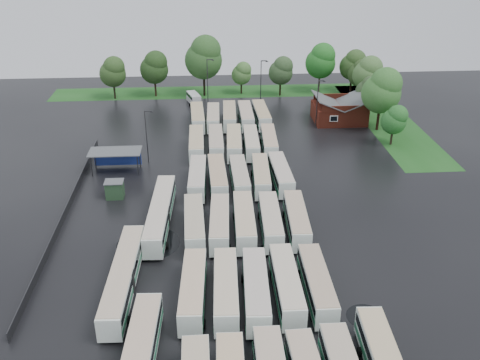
{
  "coord_description": "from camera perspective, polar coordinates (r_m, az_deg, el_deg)",
  "views": [
    {
      "loc": [
        -2.8,
        -57.51,
        36.48
      ],
      "look_at": [
        2.0,
        12.0,
        2.5
      ],
      "focal_mm": 40.0,
      "sensor_mm": 36.0,
      "label": 1
    }
  ],
  "objects": [
    {
      "name": "bus_r2c3",
      "position": [
        68.74,
        3.28,
        -4.39
      ],
      "size": [
        2.84,
        11.59,
        3.2
      ],
      "rotation": [
        0.0,
        0.0,
        -0.04
      ],
      "color": "silver",
      "rests_on": "ground"
    },
    {
      "name": "tree_north_3",
      "position": [
        125.02,
        0.22,
        11.33
      ],
      "size": [
        4.55,
        4.54,
        7.52
      ],
      "color": "black",
      "rests_on": "ground"
    },
    {
      "name": "bus_r4c0",
      "position": [
        92.46,
        -4.66,
        3.87
      ],
      "size": [
        2.52,
        11.71,
        3.26
      ],
      "rotation": [
        0.0,
        0.0,
        0.0
      ],
      "color": "silver",
      "rests_on": "ground"
    },
    {
      "name": "bus_r5c3",
      "position": [
        105.7,
        0.63,
        6.84
      ],
      "size": [
        2.55,
        11.75,
        3.27
      ],
      "rotation": [
        0.0,
        0.0,
        -0.0
      ],
      "color": "silver",
      "rests_on": "ground"
    },
    {
      "name": "tree_north_0",
      "position": [
        124.05,
        -13.38,
        11.19
      ],
      "size": [
        5.85,
        5.85,
        9.69
      ],
      "color": "black",
      "rests_on": "ground"
    },
    {
      "name": "bus_r2c1",
      "position": [
        68.19,
        -2.19,
        -4.65
      ],
      "size": [
        2.96,
        11.5,
        3.17
      ],
      "rotation": [
        0.0,
        0.0,
        -0.05
      ],
      "color": "silver",
      "rests_on": "ground"
    },
    {
      "name": "puddle_2",
      "position": [
        68.35,
        -9.74,
        -6.68
      ],
      "size": [
        7.94,
        7.94,
        0.01
      ],
      "primitive_type": "cylinder",
      "color": "black",
      "rests_on": "ground"
    },
    {
      "name": "brick_building",
      "position": [
        109.42,
        10.52,
        7.11
      ],
      "size": [
        10.07,
        8.6,
        5.39
      ],
      "color": "maroon",
      "rests_on": "ground"
    },
    {
      "name": "bus_r2c4",
      "position": [
        69.26,
        6.06,
        -4.24
      ],
      "size": [
        3.02,
        11.67,
        3.22
      ],
      "rotation": [
        0.0,
        0.0,
        -0.05
      ],
      "color": "silver",
      "rests_on": "ground"
    },
    {
      "name": "bus_r5c1",
      "position": [
        105.13,
        -2.87,
        6.66
      ],
      "size": [
        2.7,
        11.29,
        3.12
      ],
      "rotation": [
        0.0,
        0.0,
        -0.03
      ],
      "color": "silver",
      "rests_on": "ground"
    },
    {
      "name": "bus_r3c3",
      "position": [
        80.64,
        2.26,
        0.45
      ],
      "size": [
        2.96,
        11.42,
        3.15
      ],
      "rotation": [
        0.0,
        0.0,
        -0.05
      ],
      "color": "silver",
      "rests_on": "ground"
    },
    {
      "name": "tree_east_3",
      "position": [
        120.76,
        13.53,
        11.06
      ],
      "size": [
        6.37,
        6.37,
        10.56
      ],
      "color": "black",
      "rests_on": "ground"
    },
    {
      "name": "bus_r2c2",
      "position": [
        68.44,
        0.46,
        -4.44
      ],
      "size": [
        2.81,
        11.87,
        3.29
      ],
      "rotation": [
        0.0,
        0.0,
        -0.03
      ],
      "color": "silver",
      "rests_on": "ground"
    },
    {
      "name": "lamp_post_ne",
      "position": [
        105.28,
        8.31,
        8.48
      ],
      "size": [
        1.4,
        0.27,
        9.07
      ],
      "color": "#2D2D30",
      "rests_on": "ground"
    },
    {
      "name": "bus_r5c0",
      "position": [
        105.22,
        -4.55,
        6.66
      ],
      "size": [
        2.88,
        11.75,
        3.25
      ],
      "rotation": [
        0.0,
        0.0,
        0.03
      ],
      "color": "silver",
      "rests_on": "ground"
    },
    {
      "name": "puddle_3",
      "position": [
        65.83,
        2.21,
        -7.67
      ],
      "size": [
        2.96,
        2.96,
        0.01
      ],
      "primitive_type": "cylinder",
      "color": "black",
      "rests_on": "ground"
    },
    {
      "name": "lamp_post_back_w",
      "position": [
        115.99,
        -3.42,
        10.69
      ],
      "size": [
        1.58,
        0.31,
        10.24
      ],
      "color": "#2D2D30",
      "rests_on": "ground"
    },
    {
      "name": "tree_north_5",
      "position": [
        127.14,
        8.66,
        12.49
      ],
      "size": [
        6.94,
        6.94,
        11.49
      ],
      "color": "#37261C",
      "rests_on": "ground"
    },
    {
      "name": "grass_strip_north",
      "position": [
        127.73,
        -1.65,
        9.39
      ],
      "size": [
        80.0,
        10.0,
        0.01
      ],
      "primitive_type": "cube",
      "color": "#1C531A",
      "rests_on": "ground"
    },
    {
      "name": "tree_north_6",
      "position": [
        128.87,
        12.01,
        11.95
      ],
      "size": [
        6.02,
        6.02,
        9.97
      ],
      "color": "black",
      "rests_on": "ground"
    },
    {
      "name": "west_fence",
      "position": [
        77.17,
        -18.04,
        -3.11
      ],
      "size": [
        0.1,
        50.0,
        1.2
      ],
      "primitive_type": "cube",
      "color": "#2D2D30",
      "rests_on": "ground"
    },
    {
      "name": "puddle_4",
      "position": [
        57.75,
        13.27,
        -14.02
      ],
      "size": [
        4.04,
        4.04,
        0.01
      ],
      "primitive_type": "cylinder",
      "color": "black",
      "rests_on": "ground"
    },
    {
      "name": "tree_east_4",
      "position": [
        125.5,
        12.71,
        11.1
      ],
      "size": [
        5.19,
        5.19,
        8.6
      ],
      "color": "black",
      "rests_on": "ground"
    },
    {
      "name": "wash_shed",
      "position": [
        87.49,
        -13.13,
        2.78
      ],
      "size": [
        8.2,
        4.2,
        3.58
      ],
      "color": "#2D2D30",
      "rests_on": "ground"
    },
    {
      "name": "bus_r4c4",
      "position": [
        93.3,
        3.12,
        4.09
      ],
      "size": [
        2.95,
        11.42,
        3.15
      ],
      "rotation": [
        0.0,
        0.0,
        -0.05
      ],
      "color": "silver",
      "rests_on": "ground"
    },
    {
      "name": "tree_east_1",
      "position": [
        104.49,
        14.98,
        9.24
      ],
      "size": [
        7.4,
        7.4,
        12.26
      ],
      "color": "black",
      "rests_on": "ground"
    },
    {
      "name": "bus_r4c1",
      "position": [
        92.81,
        -2.58,
        4.01
      ],
      "size": [
        2.55,
        11.56,
        3.21
      ],
      "rotation": [
        0.0,
        0.0,
        -0.01
      ],
      "color": "silver",
      "rests_on": "ground"
    },
    {
      "name": "bus_r3c1",
      "position": [
        80.09,
        -2.41,
        0.3
      ],
      "size": [
        2.79,
        11.7,
        3.24
      ],
      "rotation": [
        0.0,
        0.0,
        0.03
      ],
      "color": "silver",
      "rests_on": "ground"
    },
    {
      "name": "artic_bus_west_b",
      "position": [
        71.04,
        -8.5,
        -3.53
      ],
      "size": [
        3.29,
        17.65,
        3.26
      ],
      "rotation": [
        0.0,
        0.0,
        -0.05
      ],
      "color": "silver",
      "rests_on": "ground"
    },
    {
      "name": "tree_north_4",
      "position": [
        123.59,
        4.45,
        11.58
      ],
      "size": [
        5.51,
        5.51,
        9.13
      ],
      "color": "black",
      "rests_on": "ground"
    },
    {
      "name": "bus_r1c0",
      "position": [
        57.1,
        -5.03,
        -11.57
      ],
      "size": [
        2.96,
        11.63,
        3.21
      ],
      "rotation": [
        0.0,
        0.0,
        -0.05
      ],
      "color": "silver",
      "rests_on": "ground"
    },
    {
      "name": "tree_east_0",
      "position": [
        98.68,
        16.2,
        6.23
      ],
      "size": [
        4.53,
        4.52,
        7.48
      ],
      "color": "#2E2219",
      "rests_on": "ground"
    },
    {
      "name": "bus_r5c4",
      "position": [
        106.21,
        2.29,
        6.92
      ],
      "size": [
        2.8,
        11.84,
        3.28
      ],
      "rotation": [
        0.0,
        0.0,
        0.02
      ],
      "color": "silver",
      "rests_on": "ground"
    },
    {
      "name": "lamp_post_back_e",
      "position": [
        115.89,
        2.31,
        10.62
      ],
      "size": [
        1.54,
        0.3,
        9.97
      ],
      "color": "#2D2D30",
      "rests_on": "ground"
    },
    {
      "name": "bus_r4c2",
      "position": [
        92.53,
        -0.64,
        3.99
      ],
      "size": [
        3.03,
        11.88,
        3.28
      ],
      "rotation": [
        0.0,
        0.0,
        -0.05
      ],
      "color": "silver",
      "rests_on": "ground"
    },
    {
      "name": "puddle_0",
      "position": [
        53.25,
        0.54,
        -17.24
      ],
      "size": [
        4.25,
        4.25,
        0.01
      ],
      "primitive_type": "cylinder",
      "color": "black",
      "rests_on": "ground"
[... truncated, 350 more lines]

